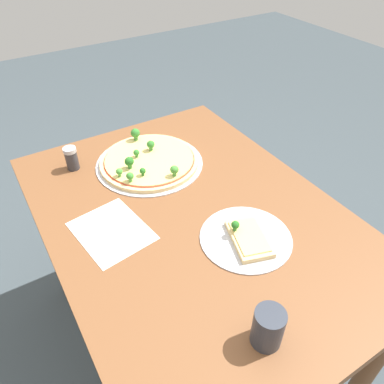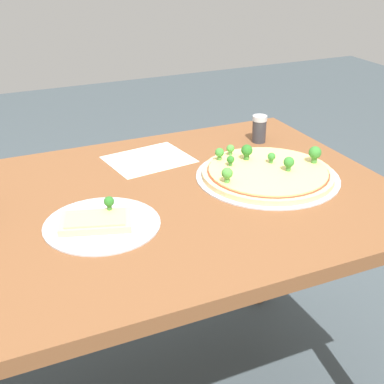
% 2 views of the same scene
% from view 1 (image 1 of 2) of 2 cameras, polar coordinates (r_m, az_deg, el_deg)
% --- Properties ---
extents(ground_plane, '(8.00, 8.00, 0.00)m').
position_cam_1_polar(ground_plane, '(1.78, 0.01, -21.31)').
color(ground_plane, '#3D474C').
extents(dining_table, '(1.21, 0.87, 0.75)m').
position_cam_1_polar(dining_table, '(1.25, 0.02, -6.51)').
color(dining_table, brown).
rests_on(dining_table, ground_plane).
extents(pizza_tray_whole, '(0.39, 0.39, 0.07)m').
position_cam_1_polar(pizza_tray_whole, '(1.39, -6.58, 4.74)').
color(pizza_tray_whole, '#B7B7BC').
rests_on(pizza_tray_whole, dining_table).
extents(pizza_tray_slice, '(0.27, 0.27, 0.06)m').
position_cam_1_polar(pizza_tray_slice, '(1.10, 8.40, -6.91)').
color(pizza_tray_slice, '#B7B7BC').
rests_on(pizza_tray_slice, dining_table).
extents(drinking_cup, '(0.07, 0.07, 0.10)m').
position_cam_1_polar(drinking_cup, '(0.89, 11.49, -19.60)').
color(drinking_cup, '#2D333D').
rests_on(drinking_cup, dining_table).
extents(condiment_shaker, '(0.05, 0.05, 0.09)m').
position_cam_1_polar(condiment_shaker, '(1.41, -17.89, 4.93)').
color(condiment_shaker, '#333338').
rests_on(condiment_shaker, dining_table).
extents(paper_menu, '(0.26, 0.22, 0.00)m').
position_cam_1_polar(paper_menu, '(1.15, -12.14, -5.82)').
color(paper_menu, silver).
rests_on(paper_menu, dining_table).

